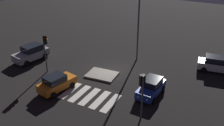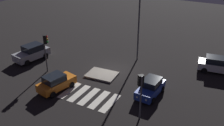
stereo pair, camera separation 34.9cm
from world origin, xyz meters
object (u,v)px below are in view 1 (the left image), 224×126
(car_white, at_px, (216,64))
(traffic_light_east, at_px, (142,86))
(car_blue, at_px, (151,87))
(car_silver, at_px, (31,53))
(traffic_island, at_px, (102,75))
(car_orange, at_px, (57,83))
(street_lamp, at_px, (139,14))
(traffic_light_south, at_px, (45,45))

(car_white, bearing_deg, traffic_light_east, -118.39)
(car_white, height_order, car_blue, car_white)
(car_blue, bearing_deg, traffic_light_east, 9.94)
(car_white, relative_size, car_silver, 0.92)
(car_silver, bearing_deg, traffic_island, 104.15)
(car_orange, bearing_deg, car_silver, 72.58)
(car_blue, relative_size, street_lamp, 0.46)
(car_silver, xyz_separation_m, traffic_light_south, (3.84, -1.44, 2.37))
(car_blue, relative_size, car_silver, 0.85)
(car_silver, relative_size, traffic_light_east, 1.13)
(car_silver, bearing_deg, street_lamp, 129.12)
(street_lamp, bearing_deg, car_blue, -57.36)
(car_white, relative_size, street_lamp, 0.49)
(traffic_island, height_order, car_orange, car_orange)
(traffic_light_east, bearing_deg, car_orange, 45.52)
(traffic_light_east, relative_size, street_lamp, 0.47)
(car_orange, distance_m, traffic_light_south, 4.95)
(car_orange, height_order, traffic_light_east, traffic_light_east)
(traffic_light_south, xyz_separation_m, street_lamp, (7.59, 7.66, 2.44))
(traffic_island, height_order, car_white, car_white)
(car_orange, bearing_deg, street_lamp, -10.07)
(car_blue, relative_size, car_orange, 0.96)
(traffic_island, bearing_deg, street_lamp, 72.42)
(car_blue, relative_size, traffic_light_south, 0.90)
(traffic_island, relative_size, street_lamp, 0.40)
(car_white, height_order, car_silver, car_silver)
(car_white, distance_m, car_blue, 9.35)
(car_white, distance_m, traffic_light_east, 12.72)
(car_silver, xyz_separation_m, street_lamp, (11.43, 6.21, 4.80))
(car_white, xyz_separation_m, traffic_light_east, (-4.35, -11.74, 2.21))
(car_orange, xyz_separation_m, street_lamp, (4.23, 10.31, 4.91))
(traffic_island, relative_size, car_silver, 0.74)
(traffic_light_east, bearing_deg, car_blue, -37.55)
(car_blue, distance_m, car_silver, 15.75)
(car_blue, distance_m, car_orange, 9.26)
(traffic_island, xyz_separation_m, car_blue, (6.08, -1.11, 0.73))
(traffic_light_east, distance_m, traffic_light_south, 12.61)
(traffic_island, bearing_deg, traffic_light_south, -160.64)
(car_blue, height_order, car_orange, car_orange)
(car_white, bearing_deg, car_silver, -167.85)
(car_white, bearing_deg, traffic_light_south, -159.71)
(traffic_island, distance_m, car_orange, 5.35)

